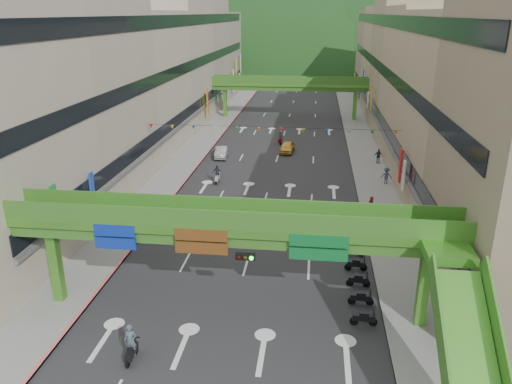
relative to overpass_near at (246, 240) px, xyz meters
The scene contains 23 objects.
ground 7.55m from the overpass_near, 99.84° to the right, with size 320.00×320.00×0.00m, color black.
road_slab 44.93m from the overpass_near, 91.20° to the left, with size 18.00×140.00×0.02m, color #28282B.
sidewalk_left 46.47m from the overpass_near, 104.97° to the left, with size 4.00×140.00×0.15m, color gray.
sidewalk_right 46.03m from the overpass_near, 77.29° to the left, with size 4.00×140.00×0.15m, color gray.
curb_left 46.02m from the overpass_near, 102.67° to the left, with size 0.20×140.00×0.18m, color #CC5959.
curb_right 45.65m from the overpass_near, 79.63° to the left, with size 0.20×140.00×0.18m, color gray.
building_row_left 49.02m from the overpass_near, 114.00° to the left, with size 12.80×95.00×19.00m.
building_row_right 48.30m from the overpass_near, 68.03° to the left, with size 12.80×95.00×19.00m.
overpass_near is the anchor object (origin of this frame).
overpass_far 59.63m from the overpass_near, 90.90° to the left, with size 28.00×2.20×7.10m.
hill_left 155.52m from the overpass_near, 95.88° to the left, with size 168.00×140.00×112.00m, color #1C4419.
hill_right 176.35m from the overpass_near, 82.15° to the left, with size 208.00×176.00×128.00m, color #1C4419.
bunting_string 24.65m from the overpass_near, 92.17° to the left, with size 26.00×0.36×0.47m.
scooter_rider_near 8.14m from the overpass_near, 141.13° to the right, with size 0.67×1.60×2.15m.
scooter_rider_mid 12.50m from the overpass_near, 86.80° to the left, with size 0.78×1.60×1.95m.
scooter_rider_left 25.64m from the overpass_near, 104.93° to the left, with size 0.99×1.60×2.02m.
scooter_rider_far 42.21m from the overpass_near, 91.47° to the left, with size 0.82×1.59×1.87m.
parked_scooter_row 9.51m from the overpass_near, 33.91° to the left, with size 1.60×9.35×1.08m.
car_silver 35.66m from the overpass_near, 102.96° to the left, with size 1.42×4.07×1.34m, color #A5A6AC.
car_yellow 38.09m from the overpass_near, 89.81° to the left, with size 1.65×4.11×1.40m, color gold.
pedestrian_red 19.52m from the overpass_near, 62.26° to the left, with size 0.89×0.69×1.83m, color #AC332C.
pedestrian_dark 35.84m from the overpass_near, 71.54° to the left, with size 1.00×0.42×1.71m, color #21232A.
pedestrian_blue 28.74m from the overpass_near, 66.64° to the left, with size 0.82×0.53×1.76m, color #303451.
Camera 1 is at (4.53, -19.68, 17.24)m, focal length 35.00 mm.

